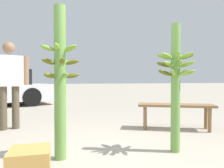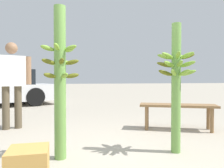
{
  "view_description": "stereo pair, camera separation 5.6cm",
  "coord_description": "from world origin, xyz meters",
  "px_view_note": "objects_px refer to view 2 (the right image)",
  "views": [
    {
      "loc": [
        -0.72,
        -2.19,
        0.91
      ],
      "look_at": [
        -0.06,
        0.35,
        0.85
      ],
      "focal_mm": 35.0,
      "sensor_mm": 36.0,
      "label": 1
    },
    {
      "loc": [
        -0.66,
        -2.2,
        0.91
      ],
      "look_at": [
        -0.06,
        0.35,
        0.85
      ],
      "focal_mm": 35.0,
      "sensor_mm": 36.0,
      "label": 2
    }
  ],
  "objects_px": {
    "banana_stalk_center": "(176,81)",
    "vendor_person": "(12,78)",
    "market_bench": "(178,108)",
    "produce_crate": "(28,168)",
    "banana_stalk_left": "(60,79)"
  },
  "relations": [
    {
      "from": "market_bench",
      "to": "produce_crate",
      "type": "height_order",
      "value": "market_bench"
    },
    {
      "from": "banana_stalk_center",
      "to": "vendor_person",
      "type": "relative_size",
      "value": 1.01
    },
    {
      "from": "banana_stalk_left",
      "to": "banana_stalk_center",
      "type": "xyz_separation_m",
      "value": [
        1.39,
        -0.11,
        -0.02
      ]
    },
    {
      "from": "vendor_person",
      "to": "market_bench",
      "type": "bearing_deg",
      "value": -32.77
    },
    {
      "from": "market_bench",
      "to": "produce_crate",
      "type": "xyz_separation_m",
      "value": [
        -2.3,
        -1.58,
        -0.22
      ]
    },
    {
      "from": "banana_stalk_left",
      "to": "vendor_person",
      "type": "distance_m",
      "value": 1.93
    },
    {
      "from": "vendor_person",
      "to": "market_bench",
      "type": "xyz_separation_m",
      "value": [
        2.89,
        -0.76,
        -0.54
      ]
    },
    {
      "from": "banana_stalk_left",
      "to": "market_bench",
      "type": "relative_size",
      "value": 1.27
    },
    {
      "from": "banana_stalk_center",
      "to": "produce_crate",
      "type": "bearing_deg",
      "value": -162.96
    },
    {
      "from": "produce_crate",
      "to": "banana_stalk_left",
      "type": "bearing_deg",
      "value": 66.94
    },
    {
      "from": "banana_stalk_left",
      "to": "banana_stalk_center",
      "type": "height_order",
      "value": "banana_stalk_left"
    },
    {
      "from": "banana_stalk_left",
      "to": "vendor_person",
      "type": "xyz_separation_m",
      "value": [
        -0.86,
        1.73,
        0.02
      ]
    },
    {
      "from": "banana_stalk_left",
      "to": "vendor_person",
      "type": "relative_size",
      "value": 1.1
    },
    {
      "from": "market_bench",
      "to": "produce_crate",
      "type": "distance_m",
      "value": 2.8
    },
    {
      "from": "banana_stalk_left",
      "to": "produce_crate",
      "type": "xyz_separation_m",
      "value": [
        -0.26,
        -0.61,
        -0.74
      ]
    }
  ]
}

